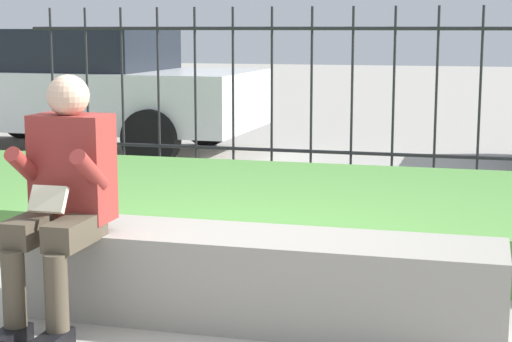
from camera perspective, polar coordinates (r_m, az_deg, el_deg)
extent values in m
plane|color=#A8A399|center=(4.51, -3.52, -9.68)|extent=(60.00, 60.00, 0.00)
cube|color=gray|center=(4.37, -0.28, -7.15)|extent=(2.50, 0.52, 0.46)
cube|color=slate|center=(4.43, -0.28, -9.49)|extent=(2.40, 0.48, 0.08)
cube|color=black|center=(4.23, -16.12, -10.75)|extent=(0.11, 0.26, 0.09)
cylinder|color=#4C4233|center=(4.20, -15.84, -7.57)|extent=(0.11, 0.11, 0.37)
cube|color=#4C4233|center=(4.31, -14.57, -3.72)|extent=(0.15, 0.42, 0.13)
cylinder|color=#4C4233|center=(4.10, -13.17, -7.89)|extent=(0.11, 0.11, 0.37)
cube|color=#4C4233|center=(4.21, -11.95, -3.93)|extent=(0.15, 0.42, 0.13)
cube|color=maroon|center=(4.39, -12.12, 0.20)|extent=(0.38, 0.24, 0.54)
sphere|color=#DBB293|center=(4.33, -12.41, 4.93)|extent=(0.21, 0.21, 0.21)
cylinder|color=maroon|center=(4.33, -15.11, 0.23)|extent=(0.08, 0.29, 0.24)
cylinder|color=maroon|center=(4.17, -11.03, 0.03)|extent=(0.08, 0.29, 0.24)
cube|color=beige|center=(4.19, -13.68, -1.84)|extent=(0.18, 0.09, 0.13)
cube|color=#569342|center=(6.24, 2.01, -2.65)|extent=(8.06, 2.41, 0.33)
cylinder|color=#232326|center=(8.00, 5.00, 1.26)|extent=(6.06, 0.03, 0.03)
cylinder|color=#232326|center=(7.92, 5.13, 9.45)|extent=(6.06, 0.03, 0.03)
cylinder|color=#232326|center=(8.88, -13.38, 5.13)|extent=(0.02, 0.02, 1.67)
cylinder|color=#232326|center=(8.71, -11.18, 5.12)|extent=(0.02, 0.02, 1.67)
cylinder|color=#232326|center=(8.55, -8.89, 5.11)|extent=(0.02, 0.02, 1.67)
cylinder|color=#232326|center=(8.40, -6.51, 5.08)|extent=(0.02, 0.02, 1.67)
cylinder|color=#232326|center=(8.27, -4.06, 5.05)|extent=(0.02, 0.02, 1.67)
cylinder|color=#232326|center=(8.16, -1.53, 5.01)|extent=(0.02, 0.02, 1.67)
cylinder|color=#232326|center=(8.06, 1.06, 4.95)|extent=(0.02, 0.02, 1.67)
cylinder|color=#232326|center=(7.98, 3.71, 4.89)|extent=(0.02, 0.02, 1.67)
cylinder|color=#232326|center=(7.91, 6.41, 4.81)|extent=(0.02, 0.02, 1.67)
cylinder|color=#232326|center=(7.86, 9.15, 4.72)|extent=(0.02, 0.02, 1.67)
cylinder|color=#232326|center=(7.84, 11.92, 4.62)|extent=(0.02, 0.02, 1.67)
cylinder|color=#232326|center=(7.82, 14.69, 4.51)|extent=(0.02, 0.02, 1.67)
cube|color=silver|center=(10.54, -11.73, 4.82)|extent=(4.34, 1.97, 0.67)
cube|color=black|center=(10.59, -12.66, 7.93)|extent=(2.41, 1.69, 0.48)
cylinder|color=black|center=(9.19, -7.03, 2.17)|extent=(0.64, 0.22, 0.63)
cylinder|color=black|center=(10.85, -3.19, 3.36)|extent=(0.64, 0.22, 0.63)
cylinder|color=black|center=(12.01, -15.22, 3.64)|extent=(0.64, 0.22, 0.63)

